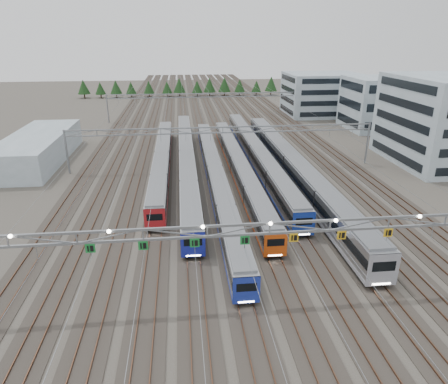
{
  "coord_description": "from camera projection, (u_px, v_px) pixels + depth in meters",
  "views": [
    {
      "loc": [
        -7.54,
        -31.38,
        23.44
      ],
      "look_at": [
        -2.07,
        18.84,
        3.5
      ],
      "focal_mm": 32.0,
      "sensor_mm": 36.0,
      "label": 1
    }
  ],
  "objects": [
    {
      "name": "train_b",
      "position": [
        187.0,
        158.0,
        74.27
      ],
      "size": [
        2.74,
        66.65,
        3.57
      ],
      "color": "black",
      "rests_on": "ground"
    },
    {
      "name": "depot_bldg_north",
      "position": [
        322.0,
        94.0,
        123.99
      ],
      "size": [
        22.0,
        18.0,
        12.54
      ],
      "primitive_type": "cube",
      "color": "#93A7AF",
      "rests_on": "ground"
    },
    {
      "name": "gantry_far",
      "position": [
        206.0,
        99.0,
        114.64
      ],
      "size": [
        56.36,
        0.36,
        8.0
      ],
      "color": "gray",
      "rests_on": "ground"
    },
    {
      "name": "track_bed",
      "position": [
        203.0,
        107.0,
        130.31
      ],
      "size": [
        54.0,
        260.0,
        5.42
      ],
      "color": "#2D2823",
      "rests_on": "ground"
    },
    {
      "name": "gantry_near",
      "position": [
        269.0,
        231.0,
        35.67
      ],
      "size": [
        56.36,
        0.61,
        8.08
      ],
      "color": "gray",
      "rests_on": "ground"
    },
    {
      "name": "train_e",
      "position": [
        256.0,
        153.0,
        77.17
      ],
      "size": [
        2.83,
        62.93,
        3.69
      ],
      "color": "black",
      "rests_on": "ground"
    },
    {
      "name": "west_shed",
      "position": [
        38.0,
        148.0,
        78.6
      ],
      "size": [
        10.0,
        30.0,
        5.3
      ],
      "primitive_type": "cube",
      "color": "#93A7AF",
      "rests_on": "ground"
    },
    {
      "name": "train_a",
      "position": [
        162.0,
        159.0,
        73.75
      ],
      "size": [
        2.7,
        52.58,
        3.51
      ],
      "color": "black",
      "rests_on": "ground"
    },
    {
      "name": "depot_bldg_south",
      "position": [
        445.0,
        121.0,
        75.97
      ],
      "size": [
        18.0,
        22.0,
        16.42
      ],
      "primitive_type": "cube",
      "color": "#93A7AF",
      "rests_on": "ground"
    },
    {
      "name": "train_d",
      "position": [
        238.0,
        165.0,
        70.73
      ],
      "size": [
        2.63,
        58.73,
        3.42
      ],
      "color": "black",
      "rests_on": "ground"
    },
    {
      "name": "gantry_mid",
      "position": [
        223.0,
        135.0,
        73.03
      ],
      "size": [
        56.36,
        0.36,
        8.0
      ],
      "color": "gray",
      "rests_on": "ground"
    },
    {
      "name": "train_f",
      "position": [
        292.0,
        166.0,
        68.69
      ],
      "size": [
        3.19,
        65.87,
        4.16
      ],
      "color": "black",
      "rests_on": "ground"
    },
    {
      "name": "ground",
      "position": [
        267.0,
        296.0,
        38.39
      ],
      "size": [
        400.0,
        400.0,
        0.0
      ],
      "primitive_type": "plane",
      "color": "#47423A",
      "rests_on": "ground"
    },
    {
      "name": "treeline",
      "position": [
        180.0,
        86.0,
        160.83
      ],
      "size": [
        81.2,
        5.6,
        7.02
      ],
      "color": "#332114",
      "rests_on": "ground"
    },
    {
      "name": "depot_bldg_mid",
      "position": [
        375.0,
        103.0,
        104.79
      ],
      "size": [
        14.0,
        16.0,
        13.29
      ],
      "primitive_type": "cube",
      "color": "#93A7AF",
      "rests_on": "ground"
    },
    {
      "name": "train_c",
      "position": [
        215.0,
        174.0,
        66.23
      ],
      "size": [
        2.55,
        65.54,
        3.31
      ],
      "color": "black",
      "rests_on": "ground"
    }
  ]
}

